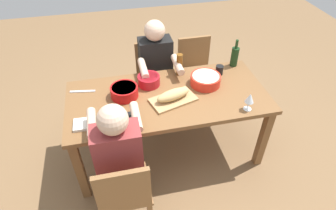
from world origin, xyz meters
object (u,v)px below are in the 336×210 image
(serving_bowl_salad, at_px, (124,91))
(napkin_stack, at_px, (82,124))
(cup_near_left, at_px, (219,70))
(chair_near_center, at_px, (154,74))
(wine_glass, at_px, (250,99))
(wine_bottle, at_px, (235,56))
(chair_far_right, at_px, (124,192))
(bread_loaf, at_px, (173,95))
(beer_bottle, at_px, (180,64))
(diner_far_right, at_px, (119,155))
(diner_near_center, at_px, (156,67))
(serving_bowl_fruit, at_px, (149,80))
(serving_bowl_pasta, at_px, (205,79))
(cutting_board, at_px, (173,100))
(dining_table, at_px, (168,103))
(chair_near_left, at_px, (195,69))

(serving_bowl_salad, distance_m, napkin_stack, 0.49)
(cup_near_left, bearing_deg, chair_near_center, -41.61)
(serving_bowl_salad, bearing_deg, wine_glass, 157.69)
(wine_bottle, distance_m, wine_glass, 0.70)
(chair_far_right, bearing_deg, bread_loaf, -128.49)
(bread_loaf, relative_size, cup_near_left, 3.45)
(chair_near_center, bearing_deg, beer_bottle, 114.05)
(diner_far_right, bearing_deg, diner_near_center, -114.08)
(serving_bowl_fruit, relative_size, wine_glass, 1.27)
(diner_near_center, bearing_deg, wine_glass, 125.01)
(serving_bowl_fruit, bearing_deg, serving_bowl_pasta, 168.01)
(napkin_stack, bearing_deg, cup_near_left, -161.00)
(diner_far_right, bearing_deg, serving_bowl_pasta, -143.45)
(chair_far_right, distance_m, serving_bowl_salad, 0.89)
(diner_far_right, distance_m, beer_bottle, 1.13)
(serving_bowl_fruit, xyz_separation_m, wine_glass, (-0.76, 0.54, 0.06))
(chair_near_center, height_order, serving_bowl_pasta, chair_near_center)
(serving_bowl_salad, height_order, cup_near_left, serving_bowl_salad)
(chair_far_right, xyz_separation_m, cutting_board, (-0.53, -0.67, 0.27))
(chair_far_right, distance_m, serving_bowl_pasta, 1.26)
(serving_bowl_fruit, distance_m, wine_bottle, 0.93)
(beer_bottle, bearing_deg, napkin_stack, 30.15)
(dining_table, height_order, beer_bottle, beer_bottle)
(serving_bowl_pasta, height_order, wine_bottle, wine_bottle)
(chair_far_right, distance_m, wine_glass, 1.25)
(dining_table, relative_size, chair_far_right, 2.14)
(serving_bowl_fruit, bearing_deg, bread_loaf, 120.64)
(bread_loaf, bearing_deg, chair_near_center, -87.94)
(cutting_board, xyz_separation_m, bread_loaf, (0.00, 0.00, 0.06))
(cutting_board, height_order, wine_glass, wine_glass)
(dining_table, bearing_deg, cutting_board, 111.02)
(wine_glass, xyz_separation_m, cup_near_left, (0.05, -0.56, -0.07))
(chair_near_left, xyz_separation_m, diner_near_center, (0.50, 0.18, 0.21))
(chair_near_left, bearing_deg, beer_bottle, 53.45)
(diner_near_center, distance_m, cutting_board, 0.64)
(beer_bottle, relative_size, cup_near_left, 2.37)
(diner_far_right, bearing_deg, chair_near_left, -127.53)
(diner_near_center, xyz_separation_m, wine_glass, (-0.62, 0.89, 0.16))
(serving_bowl_pasta, bearing_deg, serving_bowl_fruit, -11.99)
(serving_bowl_pasta, bearing_deg, diner_near_center, -50.26)
(serving_bowl_fruit, distance_m, napkin_stack, 0.76)
(beer_bottle, height_order, wine_glass, beer_bottle)
(diner_near_center, bearing_deg, bread_loaf, 92.65)
(serving_bowl_salad, bearing_deg, diner_near_center, -128.71)
(diner_near_center, relative_size, serving_bowl_pasta, 4.20)
(diner_near_center, xyz_separation_m, cup_near_left, (-0.58, 0.33, 0.09))
(diner_far_right, bearing_deg, serving_bowl_fruit, -115.20)
(chair_near_center, bearing_deg, cup_near_left, 138.39)
(serving_bowl_fruit, distance_m, serving_bowl_salad, 0.27)
(chair_near_center, height_order, chair_far_right, same)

